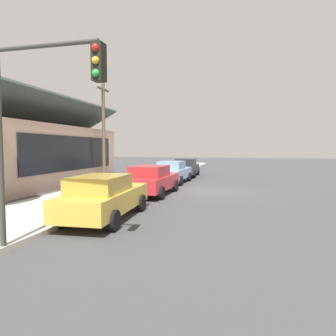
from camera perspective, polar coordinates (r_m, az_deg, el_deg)
ground_plane at (r=17.97m, az=7.42°, el=-4.30°), size 120.00×120.00×0.00m
sidewalk_curb at (r=19.40m, az=-9.28°, el=-3.48°), size 60.00×4.20×0.16m
car_mustard at (r=10.89m, az=-11.94°, el=-5.32°), size 4.89×2.15×1.59m
car_cherry at (r=16.23m, az=-3.08°, el=-2.24°), size 4.75×2.13×1.59m
car_skyblue at (r=21.61m, az=0.94°, el=-0.73°), size 4.65×2.08×1.59m
car_charcoal at (r=26.77m, az=3.53°, el=0.15°), size 4.93×2.11×1.59m
storefront_building at (r=22.62m, az=-24.28°, el=2.45°), size 13.49×6.68×5.79m
traffic_light_main at (r=7.57m, az=-23.53°, el=10.78°), size 0.37×2.79×5.20m
utility_pole_wooden at (r=23.36m, az=-12.08°, el=7.18°), size 1.80×0.24×7.50m
fire_hydrant_red at (r=16.17m, az=-8.75°, el=-3.44°), size 0.22×0.22×0.71m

